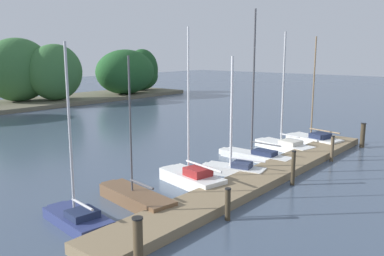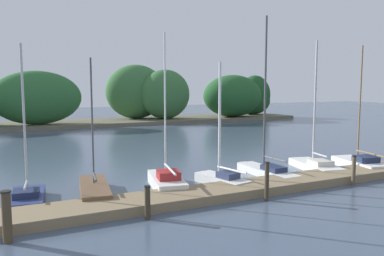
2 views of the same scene
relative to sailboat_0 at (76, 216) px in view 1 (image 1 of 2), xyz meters
name	(u,v)px [view 1 (image 1 of 2)]	position (x,y,z in m)	size (l,w,h in m)	color
dock_pier	(266,175)	(8.18, -2.36, -0.12)	(19.17, 1.80, 0.35)	#847051
sailboat_0	(76,216)	(0.00, 0.00, 0.00)	(1.50, 3.00, 5.86)	navy
sailboat_1	(134,196)	(2.44, -0.08, -0.02)	(1.55, 3.86, 5.41)	brown
sailboat_2	(191,177)	(5.42, -0.33, 0.06)	(1.77, 3.60, 6.52)	white
sailboat_3	(233,167)	(7.78, -0.89, 0.07)	(1.48, 3.04, 5.35)	white
sailboat_4	(254,153)	(10.64, -0.29, 0.08)	(0.98, 4.10, 7.60)	white
sailboat_5	(283,143)	(13.69, -0.35, 0.04)	(1.94, 3.82, 6.61)	white
sailboat_6	(313,139)	(16.06, -1.12, 0.03)	(1.92, 3.59, 6.40)	white
mooring_piling_0	(138,245)	(-0.71, -3.70, 0.44)	(0.29, 0.29, 1.47)	#4C3D28
mooring_piling_1	(228,204)	(3.41, -3.61, 0.27)	(0.21, 0.21, 1.12)	#3D3323
mooring_piling_2	(293,168)	(8.15, -3.65, 0.45)	(0.19, 0.19, 1.49)	#3D3323
mooring_piling_3	(332,148)	(12.93, -3.48, 0.37)	(0.19, 0.19, 1.32)	brown
mooring_piling_4	(363,135)	(17.05, -3.71, 0.43)	(0.30, 0.30, 1.44)	#3D3323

